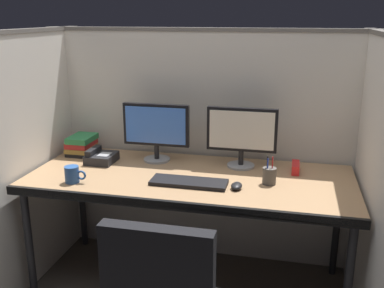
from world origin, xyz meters
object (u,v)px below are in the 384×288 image
(desk_phone, at_px, (101,157))
(red_stapler, at_px, (296,168))
(monitor_right, at_px, (242,133))
(monitor_left, at_px, (156,128))
(keyboard_main, at_px, (189,182))
(book_stack, at_px, (82,145))
(desk, at_px, (190,184))
(computer_mouse, at_px, (237,186))
(coffee_mug, at_px, (72,174))
(pen_cup, at_px, (269,176))

(desk_phone, distance_m, red_stapler, 1.22)
(monitor_right, xyz_separation_m, red_stapler, (0.33, -0.02, -0.19))
(monitor_left, height_order, keyboard_main, monitor_left)
(book_stack, bearing_deg, desk_phone, -35.47)
(desk, height_order, computer_mouse, computer_mouse)
(computer_mouse, height_order, book_stack, book_stack)
(desk, height_order, coffee_mug, coffee_mug)
(pen_cup, xyz_separation_m, red_stapler, (0.14, 0.23, -0.02))
(pen_cup, bearing_deg, computer_mouse, -145.76)
(monitor_right, xyz_separation_m, desk_phone, (-0.89, -0.11, -0.18))
(coffee_mug, bearing_deg, monitor_right, 28.27)
(keyboard_main, distance_m, book_stack, 0.93)
(desk_phone, relative_size, red_stapler, 1.27)
(desk_phone, distance_m, coffee_mug, 0.37)
(computer_mouse, distance_m, pen_cup, 0.21)
(pen_cup, height_order, book_stack, pen_cup)
(keyboard_main, bearing_deg, computer_mouse, -2.06)
(keyboard_main, relative_size, book_stack, 1.93)
(computer_mouse, xyz_separation_m, book_stack, (-1.11, 0.40, 0.05))
(monitor_right, distance_m, computer_mouse, 0.42)
(keyboard_main, bearing_deg, book_stack, 155.09)
(book_stack, bearing_deg, monitor_right, -1.59)
(computer_mouse, distance_m, desk_phone, 0.94)
(book_stack, bearing_deg, desk, -18.19)
(monitor_left, height_order, computer_mouse, monitor_left)
(monitor_right, bearing_deg, keyboard_main, -124.41)
(desk, xyz_separation_m, red_stapler, (0.60, 0.22, 0.08))
(monitor_left, xyz_separation_m, keyboard_main, (0.30, -0.36, -0.20))
(pen_cup, height_order, coffee_mug, pen_cup)
(desk_phone, distance_m, pen_cup, 1.09)
(computer_mouse, bearing_deg, coffee_mug, -173.14)
(monitor_left, relative_size, monitor_right, 1.00)
(keyboard_main, xyz_separation_m, desk_phone, (-0.64, 0.25, 0.02))
(monitor_left, distance_m, pen_cup, 0.80)
(keyboard_main, bearing_deg, red_stapler, 30.17)
(desk_phone, xyz_separation_m, coffee_mug, (-0.01, -0.37, 0.01))
(desk_phone, xyz_separation_m, pen_cup, (1.08, -0.14, 0.02))
(computer_mouse, bearing_deg, desk_phone, 164.24)
(desk, relative_size, desk_phone, 10.00)
(coffee_mug, bearing_deg, red_stapler, 20.44)
(monitor_left, distance_m, monitor_right, 0.55)
(monitor_left, height_order, book_stack, monitor_left)
(book_stack, distance_m, red_stapler, 1.42)
(red_stapler, bearing_deg, coffee_mug, -159.56)
(desk, height_order, desk_phone, desk_phone)
(coffee_mug, bearing_deg, book_stack, 110.94)
(monitor_left, xyz_separation_m, desk_phone, (-0.34, -0.11, -0.18))
(keyboard_main, height_order, red_stapler, red_stapler)
(keyboard_main, height_order, coffee_mug, coffee_mug)
(computer_mouse, relative_size, book_stack, 0.43)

